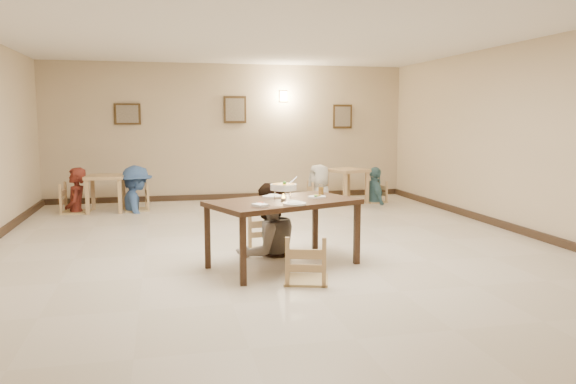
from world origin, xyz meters
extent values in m
plane|color=beige|center=(0.00, 0.00, 0.00)|extent=(10.00, 10.00, 0.00)
plane|color=silver|center=(0.00, 0.00, 3.00)|extent=(10.00, 10.00, 0.00)
plane|color=#C7B08E|center=(0.00, 5.00, 1.50)|extent=(10.00, 0.00, 10.00)
plane|color=#C7B08E|center=(0.00, -5.00, 1.50)|extent=(10.00, 0.00, 10.00)
plane|color=#C7B08E|center=(4.00, 0.00, 1.50)|extent=(0.00, 10.00, 10.00)
cube|color=#302116|center=(0.00, 4.97, 0.06)|extent=(8.00, 0.06, 0.12)
cube|color=#302116|center=(3.97, 0.00, 0.06)|extent=(0.06, 10.00, 0.12)
cube|color=#3B2914|center=(-2.20, 4.96, 1.90)|extent=(0.55, 0.03, 0.45)
cube|color=gray|center=(-2.20, 4.94, 1.90)|extent=(0.45, 0.01, 0.37)
cube|color=#3B2914|center=(0.10, 4.96, 2.00)|extent=(0.50, 0.03, 0.60)
cube|color=gray|center=(0.10, 4.94, 2.00)|extent=(0.41, 0.01, 0.49)
cube|color=#3B2914|center=(2.60, 4.96, 1.85)|extent=(0.45, 0.03, 0.55)
cube|color=gray|center=(2.60, 4.94, 1.85)|extent=(0.37, 0.01, 0.45)
cube|color=#FFD88C|center=(1.20, 4.96, 2.30)|extent=(0.16, 0.05, 0.22)
cube|color=#3B2517|center=(-0.09, -0.93, 0.79)|extent=(1.99, 1.56, 0.06)
cube|color=#3B2517|center=(-0.69, -1.63, 0.38)|extent=(0.07, 0.07, 0.76)
cube|color=#3B2517|center=(0.83, -1.04, 0.38)|extent=(0.07, 0.07, 0.76)
cube|color=#3B2517|center=(-1.01, -0.83, 0.38)|extent=(0.07, 0.07, 0.76)
cube|color=#3B2517|center=(0.51, -0.23, 0.38)|extent=(0.07, 0.07, 0.76)
cube|color=tan|center=(-0.14, -0.14, 0.44)|extent=(0.45, 0.45, 0.05)
cube|color=tan|center=(0.02, -1.64, 0.47)|extent=(0.48, 0.48, 0.05)
imported|color=gray|center=(-0.15, -0.25, 0.96)|extent=(1.13, 1.00, 1.92)
torus|color=silver|center=(-0.10, -0.99, 0.95)|extent=(0.25, 0.25, 0.01)
cylinder|color=silver|center=(-0.10, -0.99, 0.84)|extent=(0.07, 0.07, 0.04)
cone|color=#FFA526|center=(-0.10, -0.99, 0.89)|extent=(0.04, 0.04, 0.06)
cylinder|color=white|center=(-0.10, -0.99, 0.99)|extent=(0.32, 0.32, 0.07)
cylinder|color=#C37917|center=(-0.10, -0.99, 1.02)|extent=(0.28, 0.28, 0.02)
sphere|color=#2D7223|center=(-0.09, -1.00, 1.04)|extent=(0.04, 0.04, 0.04)
cylinder|color=silver|center=(0.02, -0.93, 1.05)|extent=(0.15, 0.09, 0.10)
cylinder|color=silver|center=(0.00, -0.93, 0.89)|extent=(0.01, 0.01, 0.14)
cylinder|color=silver|center=(-0.20, -0.93, 0.89)|extent=(0.01, 0.01, 0.14)
cylinder|color=silver|center=(-0.10, -1.10, 0.89)|extent=(0.01, 0.01, 0.14)
cylinder|color=white|center=(-0.16, -0.67, 0.83)|extent=(0.28, 0.28, 0.02)
ellipsoid|color=white|center=(-0.16, -0.67, 0.84)|extent=(0.18, 0.16, 0.06)
cylinder|color=white|center=(-0.04, -1.30, 0.83)|extent=(0.27, 0.27, 0.02)
ellipsoid|color=white|center=(-0.04, -1.30, 0.84)|extent=(0.18, 0.15, 0.06)
cylinder|color=white|center=(0.37, -0.81, 0.83)|extent=(0.23, 0.23, 0.02)
sphere|color=#2D7223|center=(0.34, -0.87, 0.85)|extent=(0.04, 0.04, 0.04)
cylinder|color=white|center=(-0.41, -1.18, 0.83)|extent=(0.10, 0.10, 0.02)
cylinder|color=#9F1F02|center=(-0.41, -1.18, 0.84)|extent=(0.08, 0.08, 0.01)
cube|color=white|center=(-0.45, -1.37, 0.84)|extent=(0.19, 0.20, 0.03)
cube|color=silver|center=(-0.40, -1.29, 0.83)|extent=(0.09, 0.16, 0.01)
cube|color=silver|center=(-0.37, -1.29, 0.83)|extent=(0.09, 0.16, 0.01)
cylinder|color=white|center=(0.49, -0.57, 0.89)|extent=(0.07, 0.07, 0.14)
cylinder|color=#C87E0E|center=(0.49, -0.57, 0.88)|extent=(0.06, 0.06, 0.10)
cube|color=tan|center=(-2.59, 3.80, 0.68)|extent=(0.76, 0.76, 0.06)
cube|color=tan|center=(-2.91, 3.52, 0.33)|extent=(0.07, 0.07, 0.65)
cube|color=tan|center=(-2.32, 3.48, 0.33)|extent=(0.07, 0.07, 0.65)
cube|color=tan|center=(-2.87, 4.11, 0.33)|extent=(0.07, 0.07, 0.65)
cube|color=tan|center=(-2.28, 4.07, 0.33)|extent=(0.07, 0.07, 0.65)
cube|color=tan|center=(2.35, 3.84, 0.71)|extent=(0.96, 0.96, 0.06)
cube|color=tan|center=(2.17, 3.44, 0.34)|extent=(0.07, 0.07, 0.68)
cube|color=tan|center=(2.75, 3.67, 0.34)|extent=(0.07, 0.07, 0.68)
cube|color=tan|center=(1.95, 4.01, 0.34)|extent=(0.07, 0.07, 0.68)
cube|color=tan|center=(2.52, 4.24, 0.34)|extent=(0.07, 0.07, 0.68)
cube|color=tan|center=(-3.15, 3.80, 0.50)|extent=(0.51, 0.51, 0.06)
cube|color=tan|center=(-2.03, 3.82, 0.45)|extent=(0.46, 0.46, 0.05)
cube|color=tan|center=(1.72, 3.79, 0.42)|extent=(0.43, 0.43, 0.05)
cube|color=tan|center=(2.98, 3.79, 0.40)|extent=(0.41, 0.41, 0.04)
imported|color=#5C1F17|center=(-3.15, 3.80, 0.87)|extent=(0.44, 0.65, 1.74)
imported|color=#3E65A6|center=(-2.03, 3.82, 0.89)|extent=(0.91, 1.27, 1.78)
imported|color=silver|center=(1.72, 3.79, 0.85)|extent=(0.65, 0.89, 1.69)
imported|color=slate|center=(2.98, 3.79, 0.77)|extent=(0.40, 0.91, 1.54)
camera|label=1|loc=(-1.53, -7.53, 1.81)|focal=35.00mm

